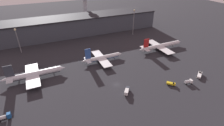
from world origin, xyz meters
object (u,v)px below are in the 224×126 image
at_px(airplane_2, 161,46).
at_px(airplane_0, 34,74).
at_px(service_vehicle_0, 200,75).
at_px(service_vehicle_1, 171,84).
at_px(service_vehicle_2, 188,82).
at_px(service_vehicle_3, 127,91).
at_px(airplane_1, 102,58).
at_px(control_tower, 85,6).
at_px(service_vehicle_4, 5,117).

bearing_deg(airplane_2, airplane_0, -178.97).
bearing_deg(airplane_2, service_vehicle_0, -93.55).
height_order(service_vehicle_1, service_vehicle_2, service_vehicle_2).
height_order(airplane_2, service_vehicle_0, airplane_2).
height_order(airplane_0, service_vehicle_3, airplane_0).
height_order(airplane_1, control_tower, control_tower).
distance_m(service_vehicle_0, service_vehicle_3, 55.44).
xyz_separation_m(service_vehicle_1, control_tower, (-14.24, 146.82, 21.51)).
height_order(airplane_0, service_vehicle_0, airplane_0).
bearing_deg(airplane_0, service_vehicle_3, -38.55).
bearing_deg(airplane_2, service_vehicle_3, -144.17).
height_order(airplane_0, service_vehicle_1, airplane_0).
xyz_separation_m(airplane_1, service_vehicle_4, (-66.96, -37.41, -1.19)).
xyz_separation_m(service_vehicle_3, service_vehicle_4, (-66.58, 6.38, 0.05)).
xyz_separation_m(service_vehicle_0, service_vehicle_2, (-13.67, -3.48, 0.38)).
xyz_separation_m(service_vehicle_4, control_tower, (82.57, 136.10, 21.01)).
xyz_separation_m(airplane_1, service_vehicle_0, (54.89, -48.05, -1.64)).
distance_m(service_vehicle_1, service_vehicle_4, 97.40).
bearing_deg(service_vehicle_2, control_tower, 107.27).
xyz_separation_m(airplane_1, service_vehicle_2, (41.22, -51.53, -1.27)).
relative_size(service_vehicle_2, service_vehicle_4, 0.88).
bearing_deg(service_vehicle_3, airplane_2, -15.06).
relative_size(service_vehicle_0, control_tower, 0.20).
xyz_separation_m(airplane_1, airplane_2, (56.94, -0.75, 0.30)).
height_order(service_vehicle_0, service_vehicle_3, service_vehicle_3).
height_order(service_vehicle_3, control_tower, control_tower).
bearing_deg(airplane_1, service_vehicle_4, -151.87).
relative_size(airplane_2, service_vehicle_1, 8.76).
bearing_deg(service_vehicle_3, service_vehicle_1, -60.13).
relative_size(airplane_0, airplane_2, 0.89).
bearing_deg(service_vehicle_1, service_vehicle_2, 27.89).
height_order(service_vehicle_1, control_tower, control_tower).
distance_m(service_vehicle_0, service_vehicle_2, 14.11).
bearing_deg(service_vehicle_0, service_vehicle_4, 139.74).
xyz_separation_m(airplane_1, control_tower, (15.61, 98.69, 19.82)).
xyz_separation_m(airplane_2, service_vehicle_3, (-57.33, -43.03, -1.54)).
distance_m(service_vehicle_0, control_tower, 153.41).
bearing_deg(service_vehicle_2, service_vehicle_4, -179.84).
height_order(service_vehicle_0, service_vehicle_4, service_vehicle_4).
height_order(airplane_0, airplane_2, airplane_0).
bearing_deg(airplane_0, service_vehicle_2, -27.90).
relative_size(airplane_0, service_vehicle_1, 7.84).
xyz_separation_m(service_vehicle_0, service_vehicle_1, (-25.04, -0.08, -0.05)).
height_order(service_vehicle_1, service_vehicle_4, service_vehicle_4).
relative_size(airplane_2, service_vehicle_3, 6.64).
distance_m(service_vehicle_2, control_tower, 153.84).
xyz_separation_m(service_vehicle_1, service_vehicle_4, (-96.81, 10.72, 0.50)).
height_order(service_vehicle_0, service_vehicle_2, service_vehicle_2).
height_order(airplane_0, control_tower, control_tower).
bearing_deg(service_vehicle_4, service_vehicle_0, -4.84).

